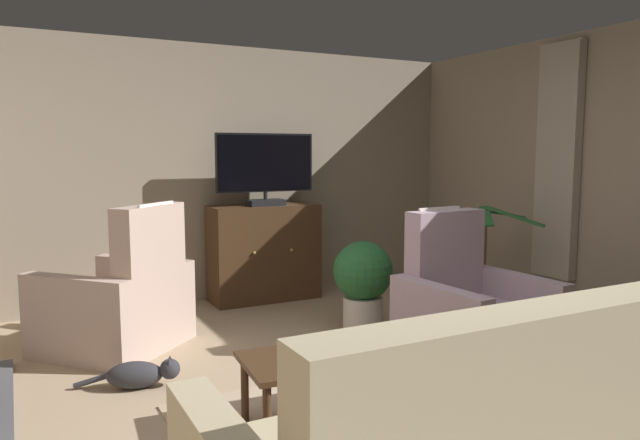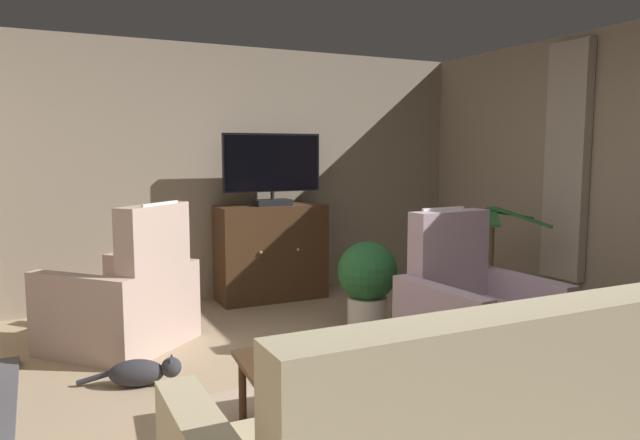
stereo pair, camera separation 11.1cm
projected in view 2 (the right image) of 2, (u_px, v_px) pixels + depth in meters
ground_plane at (366, 410)px, 3.55m from camera, size 6.13×6.58×0.04m
wall_back at (219, 173)px, 6.12m from camera, size 6.13×0.10×2.59m
curtain_panel_far at (567, 162)px, 5.45m from camera, size 0.10×0.44×2.17m
rug_central at (391, 432)px, 3.21m from camera, size 2.14×1.83×0.01m
tv_cabinet at (271, 254)px, 6.09m from camera, size 1.11×0.47×0.98m
television at (272, 167)px, 5.94m from camera, size 1.02×0.20×0.72m
coffee_table at (327, 363)px, 3.26m from camera, size 0.99×0.59×0.41m
tv_remote at (358, 347)px, 3.33m from camera, size 0.17×0.13×0.02m
folded_newspaper at (337, 347)px, 3.37m from camera, size 0.32×0.25×0.01m
armchair_by_fireplace at (124, 303)px, 4.61m from camera, size 1.29×1.29×1.15m
armchair_in_far_corner at (475, 317)px, 4.27m from camera, size 0.96×0.95×1.10m
potted_plant_on_hearth_side at (490, 284)px, 5.56m from camera, size 0.86×0.90×1.02m
potted_plant_small_fern_corner at (367, 280)px, 4.99m from camera, size 0.50×0.50×0.77m
cat at (142, 372)px, 3.86m from camera, size 0.64×0.31×0.20m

